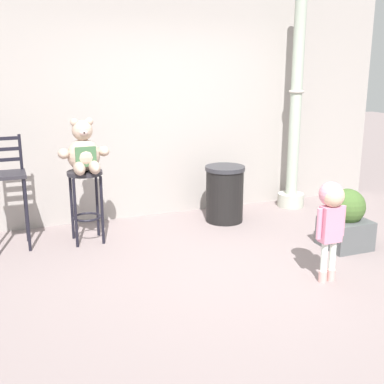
{
  "coord_description": "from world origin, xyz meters",
  "views": [
    {
      "loc": [
        -1.95,
        -3.89,
        1.94
      ],
      "look_at": [
        -0.23,
        0.53,
        0.68
      ],
      "focal_mm": 45.98,
      "sensor_mm": 36.0,
      "label": 1
    }
  ],
  "objects_px": {
    "child_walking": "(331,210)",
    "trash_bin": "(225,194)",
    "bar_chair_empty": "(8,184)",
    "planter_with_shrub": "(346,221)",
    "teddy_bear": "(84,152)",
    "lamppost": "(294,130)",
    "bar_stool_with_teddy": "(86,192)"
  },
  "relations": [
    {
      "from": "bar_stool_with_teddy",
      "to": "teddy_bear",
      "type": "height_order",
      "value": "teddy_bear"
    },
    {
      "from": "bar_stool_with_teddy",
      "to": "child_walking",
      "type": "height_order",
      "value": "child_walking"
    },
    {
      "from": "lamppost",
      "to": "child_walking",
      "type": "bearing_deg",
      "value": -114.57
    },
    {
      "from": "child_walking",
      "to": "bar_chair_empty",
      "type": "xyz_separation_m",
      "value": [
        -2.64,
        1.94,
        0.03
      ]
    },
    {
      "from": "bar_stool_with_teddy",
      "to": "planter_with_shrub",
      "type": "distance_m",
      "value": 2.82
    },
    {
      "from": "trash_bin",
      "to": "planter_with_shrub",
      "type": "relative_size",
      "value": 1.08
    },
    {
      "from": "teddy_bear",
      "to": "child_walking",
      "type": "relative_size",
      "value": 0.62
    },
    {
      "from": "bar_stool_with_teddy",
      "to": "planter_with_shrub",
      "type": "height_order",
      "value": "bar_stool_with_teddy"
    },
    {
      "from": "child_walking",
      "to": "lamppost",
      "type": "height_order",
      "value": "lamppost"
    },
    {
      "from": "child_walking",
      "to": "bar_chair_empty",
      "type": "relative_size",
      "value": 0.77
    },
    {
      "from": "bar_chair_empty",
      "to": "planter_with_shrub",
      "type": "relative_size",
      "value": 1.85
    },
    {
      "from": "bar_stool_with_teddy",
      "to": "child_walking",
      "type": "relative_size",
      "value": 0.86
    },
    {
      "from": "bar_stool_with_teddy",
      "to": "planter_with_shrub",
      "type": "xyz_separation_m",
      "value": [
        2.55,
        -1.19,
        -0.27
      ]
    },
    {
      "from": "teddy_bear",
      "to": "child_walking",
      "type": "bearing_deg",
      "value": -44.17
    },
    {
      "from": "teddy_bear",
      "to": "lamppost",
      "type": "height_order",
      "value": "lamppost"
    },
    {
      "from": "child_walking",
      "to": "teddy_bear",
      "type": "bearing_deg",
      "value": 67.24
    },
    {
      "from": "trash_bin",
      "to": "bar_chair_empty",
      "type": "height_order",
      "value": "bar_chair_empty"
    },
    {
      "from": "child_walking",
      "to": "trash_bin",
      "type": "distance_m",
      "value": 1.96
    },
    {
      "from": "bar_stool_with_teddy",
      "to": "child_walking",
      "type": "distance_m",
      "value": 2.6
    },
    {
      "from": "teddy_bear",
      "to": "lamppost",
      "type": "xyz_separation_m",
      "value": [
        2.85,
        0.39,
        0.05
      ]
    },
    {
      "from": "trash_bin",
      "to": "teddy_bear",
      "type": "bearing_deg",
      "value": -175.53
    },
    {
      "from": "teddy_bear",
      "to": "planter_with_shrub",
      "type": "bearing_deg",
      "value": -24.56
    },
    {
      "from": "child_walking",
      "to": "lamppost",
      "type": "distance_m",
      "value": 2.44
    },
    {
      "from": "bar_stool_with_teddy",
      "to": "planter_with_shrub",
      "type": "relative_size",
      "value": 1.24
    },
    {
      "from": "teddy_bear",
      "to": "lamppost",
      "type": "relative_size",
      "value": 0.21
    },
    {
      "from": "teddy_bear",
      "to": "planter_with_shrub",
      "type": "height_order",
      "value": "teddy_bear"
    },
    {
      "from": "bar_stool_with_teddy",
      "to": "teddy_bear",
      "type": "xyz_separation_m",
      "value": [
        -0.0,
        -0.03,
        0.44
      ]
    },
    {
      "from": "teddy_bear",
      "to": "planter_with_shrub",
      "type": "relative_size",
      "value": 0.88
    },
    {
      "from": "lamppost",
      "to": "planter_with_shrub",
      "type": "distance_m",
      "value": 1.76
    },
    {
      "from": "lamppost",
      "to": "planter_with_shrub",
      "type": "relative_size",
      "value": 4.16
    },
    {
      "from": "trash_bin",
      "to": "lamppost",
      "type": "relative_size",
      "value": 0.26
    },
    {
      "from": "bar_stool_with_teddy",
      "to": "teddy_bear",
      "type": "relative_size",
      "value": 1.4
    }
  ]
}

